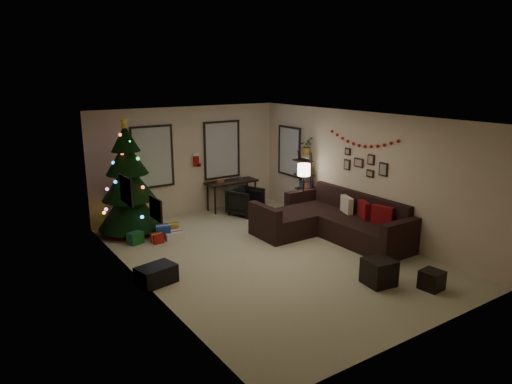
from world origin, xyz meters
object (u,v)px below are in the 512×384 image
(desk_chair, at_px, (245,201))
(bookshelf, at_px, (306,185))
(sofa, at_px, (332,223))
(desk, at_px, (232,184))
(christmas_tree, at_px, (128,185))

(desk_chair, height_order, bookshelf, bookshelf)
(sofa, relative_size, desk, 2.26)
(christmas_tree, bearing_deg, sofa, -36.82)
(bookshelf, bearing_deg, desk_chair, 142.97)
(christmas_tree, height_order, desk_chair, christmas_tree)
(desk, distance_m, desk_chair, 0.72)
(desk_chair, relative_size, bookshelf, 0.42)
(sofa, bearing_deg, bookshelf, 71.58)
(desk, bearing_deg, bookshelf, -52.07)
(christmas_tree, relative_size, bookshelf, 1.60)
(desk_chair, bearing_deg, desk, 70.02)
(christmas_tree, xyz_separation_m, bookshelf, (4.08, -1.17, -0.29))
(desk_chair, bearing_deg, bookshelf, -58.07)
(desk, bearing_deg, christmas_tree, -172.31)
(christmas_tree, bearing_deg, desk_chair, -5.20)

